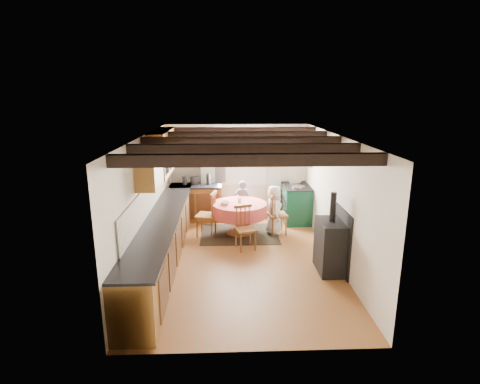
{
  "coord_description": "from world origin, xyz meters",
  "views": [
    {
      "loc": [
        -0.3,
        -6.82,
        3.14
      ],
      "look_at": [
        0.0,
        0.8,
        1.15
      ],
      "focal_mm": 28.25,
      "sensor_mm": 36.0,
      "label": 1
    }
  ],
  "objects_px": {
    "cast_iron_stove": "(331,233)",
    "chair_near": "(246,228)",
    "child_far": "(242,202)",
    "chair_left": "(206,214)",
    "child_right": "(274,210)",
    "cup": "(239,201)",
    "dining_table": "(239,219)",
    "chair_right": "(278,213)",
    "aga_range": "(296,203)"
  },
  "relations": [
    {
      "from": "chair_left",
      "to": "aga_range",
      "type": "xyz_separation_m",
      "value": [
        2.22,
        0.93,
        -0.04
      ]
    },
    {
      "from": "chair_right",
      "to": "cup",
      "type": "bearing_deg",
      "value": 81.36
    },
    {
      "from": "chair_left",
      "to": "chair_right",
      "type": "bearing_deg",
      "value": 105.24
    },
    {
      "from": "chair_near",
      "to": "child_far",
      "type": "xyz_separation_m",
      "value": [
        0.01,
        1.65,
        0.08
      ]
    },
    {
      "from": "dining_table",
      "to": "child_right",
      "type": "distance_m",
      "value": 0.82
    },
    {
      "from": "chair_right",
      "to": "cast_iron_stove",
      "type": "height_order",
      "value": "cast_iron_stove"
    },
    {
      "from": "child_right",
      "to": "cup",
      "type": "bearing_deg",
      "value": 90.28
    },
    {
      "from": "dining_table",
      "to": "child_right",
      "type": "height_order",
      "value": "child_right"
    },
    {
      "from": "aga_range",
      "to": "child_right",
      "type": "bearing_deg",
      "value": -128.14
    },
    {
      "from": "chair_right",
      "to": "aga_range",
      "type": "relative_size",
      "value": 0.96
    },
    {
      "from": "chair_right",
      "to": "cast_iron_stove",
      "type": "relative_size",
      "value": 0.66
    },
    {
      "from": "chair_right",
      "to": "child_right",
      "type": "height_order",
      "value": "child_right"
    },
    {
      "from": "chair_left",
      "to": "cast_iron_stove",
      "type": "distance_m",
      "value": 3.0
    },
    {
      "from": "dining_table",
      "to": "chair_near",
      "type": "distance_m",
      "value": 0.87
    },
    {
      "from": "chair_near",
      "to": "aga_range",
      "type": "height_order",
      "value": "aga_range"
    },
    {
      "from": "dining_table",
      "to": "child_far",
      "type": "distance_m",
      "value": 0.82
    },
    {
      "from": "aga_range",
      "to": "cast_iron_stove",
      "type": "height_order",
      "value": "cast_iron_stove"
    },
    {
      "from": "dining_table",
      "to": "child_far",
      "type": "height_order",
      "value": "child_far"
    },
    {
      "from": "dining_table",
      "to": "chair_near",
      "type": "relative_size",
      "value": 1.33
    },
    {
      "from": "dining_table",
      "to": "aga_range",
      "type": "bearing_deg",
      "value": 31.51
    },
    {
      "from": "chair_left",
      "to": "chair_right",
      "type": "relative_size",
      "value": 1.05
    },
    {
      "from": "chair_left",
      "to": "child_right",
      "type": "relative_size",
      "value": 0.91
    },
    {
      "from": "dining_table",
      "to": "chair_right",
      "type": "relative_size",
      "value": 1.26
    },
    {
      "from": "child_far",
      "to": "cup",
      "type": "xyz_separation_m",
      "value": [
        -0.1,
        -0.78,
        0.25
      ]
    },
    {
      "from": "chair_left",
      "to": "child_far",
      "type": "relative_size",
      "value": 0.94
    },
    {
      "from": "chair_right",
      "to": "child_far",
      "type": "xyz_separation_m",
      "value": [
        -0.77,
        0.77,
        0.05
      ]
    },
    {
      "from": "chair_near",
      "to": "chair_left",
      "type": "relative_size",
      "value": 0.9
    },
    {
      "from": "dining_table",
      "to": "chair_right",
      "type": "height_order",
      "value": "chair_right"
    },
    {
      "from": "dining_table",
      "to": "chair_left",
      "type": "relative_size",
      "value": 1.2
    },
    {
      "from": "aga_range",
      "to": "chair_near",
      "type": "bearing_deg",
      "value": -127.96
    },
    {
      "from": "chair_left",
      "to": "child_far",
      "type": "height_order",
      "value": "child_far"
    },
    {
      "from": "cast_iron_stove",
      "to": "child_far",
      "type": "xyz_separation_m",
      "value": [
        -1.47,
        2.71,
        -0.19
      ]
    },
    {
      "from": "chair_left",
      "to": "cast_iron_stove",
      "type": "xyz_separation_m",
      "value": [
        2.33,
        -1.88,
        0.23
      ]
    },
    {
      "from": "chair_right",
      "to": "aga_range",
      "type": "distance_m",
      "value": 1.05
    },
    {
      "from": "aga_range",
      "to": "cup",
      "type": "relative_size",
      "value": 9.18
    },
    {
      "from": "cup",
      "to": "chair_near",
      "type": "bearing_deg",
      "value": -83.94
    },
    {
      "from": "dining_table",
      "to": "aga_range",
      "type": "xyz_separation_m",
      "value": [
        1.46,
        0.9,
        0.1
      ]
    },
    {
      "from": "child_far",
      "to": "child_right",
      "type": "distance_m",
      "value": 1.02
    },
    {
      "from": "aga_range",
      "to": "child_right",
      "type": "distance_m",
      "value": 1.08
    },
    {
      "from": "dining_table",
      "to": "child_right",
      "type": "bearing_deg",
      "value": 3.65
    },
    {
      "from": "dining_table",
      "to": "cast_iron_stove",
      "type": "bearing_deg",
      "value": -50.63
    },
    {
      "from": "dining_table",
      "to": "child_right",
      "type": "xyz_separation_m",
      "value": [
        0.8,
        0.05,
        0.19
      ]
    },
    {
      "from": "chair_right",
      "to": "child_far",
      "type": "distance_m",
      "value": 1.09
    },
    {
      "from": "cast_iron_stove",
      "to": "chair_near",
      "type": "bearing_deg",
      "value": 144.34
    },
    {
      "from": "chair_left",
      "to": "cup",
      "type": "distance_m",
      "value": 0.81
    },
    {
      "from": "chair_left",
      "to": "child_far",
      "type": "distance_m",
      "value": 1.19
    },
    {
      "from": "chair_near",
      "to": "cast_iron_stove",
      "type": "bearing_deg",
      "value": -52.92
    },
    {
      "from": "child_far",
      "to": "chair_left",
      "type": "bearing_deg",
      "value": 48.79
    },
    {
      "from": "cast_iron_stove",
      "to": "child_right",
      "type": "bearing_deg",
      "value": 111.48
    },
    {
      "from": "cast_iron_stove",
      "to": "child_far",
      "type": "relative_size",
      "value": 1.36
    }
  ]
}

